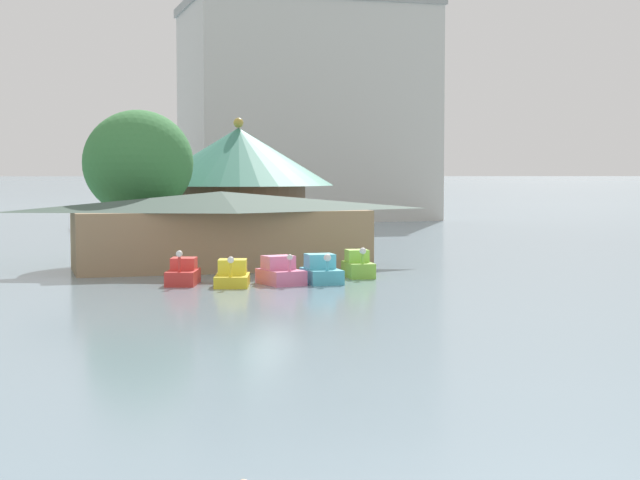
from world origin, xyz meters
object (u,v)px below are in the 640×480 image
(pedal_boat_cyan, at_px, (321,272))
(boathouse, at_px, (221,229))
(green_roof_pavilion, at_px, (239,179))
(pedal_boat_red, at_px, (183,274))
(pedal_boat_lime, at_px, (358,266))
(shoreline_tree_mid, at_px, (138,163))
(background_building_block, at_px, (305,111))
(pedal_boat_yellow, at_px, (232,276))
(pedal_boat_pink, at_px, (280,273))

(pedal_boat_cyan, height_order, boathouse, boathouse)
(boathouse, distance_m, green_roof_pavilion, 13.70)
(pedal_boat_red, relative_size, pedal_boat_lime, 1.16)
(pedal_boat_lime, height_order, shoreline_tree_mid, shoreline_tree_mid)
(pedal_boat_cyan, bearing_deg, boathouse, -158.23)
(shoreline_tree_mid, bearing_deg, pedal_boat_lime, -50.12)
(pedal_boat_red, xyz_separation_m, background_building_block, (24.63, 66.72, 11.97))
(pedal_boat_cyan, relative_size, boathouse, 0.15)
(pedal_boat_yellow, bearing_deg, green_roof_pavilion, -177.79)
(pedal_boat_red, height_order, background_building_block, background_building_block)
(pedal_boat_cyan, xyz_separation_m, background_building_block, (17.87, 68.01, 11.93))
(pedal_boat_pink, bearing_deg, shoreline_tree_mid, -170.98)
(background_building_block, bearing_deg, pedal_boat_yellow, -108.23)
(shoreline_tree_mid, bearing_deg, pedal_boat_yellow, -78.65)
(pedal_boat_lime, distance_m, shoreline_tree_mid, 16.75)
(pedal_boat_cyan, bearing_deg, background_building_block, 165.59)
(pedal_boat_red, distance_m, boathouse, 8.33)
(pedal_boat_red, distance_m, shoreline_tree_mid, 14.27)
(green_roof_pavilion, bearing_deg, pedal_boat_cyan, -90.82)
(pedal_boat_lime, bearing_deg, boathouse, -131.56)
(pedal_boat_cyan, bearing_deg, pedal_boat_pink, -91.37)
(pedal_boat_yellow, xyz_separation_m, boathouse, (1.12, 8.74, 1.82))
(pedal_boat_lime, bearing_deg, pedal_boat_cyan, -44.99)
(pedal_boat_red, xyz_separation_m, green_roof_pavilion, (7.07, 20.32, 4.51))
(pedal_boat_cyan, bearing_deg, shoreline_tree_mid, -152.37)
(pedal_boat_red, xyz_separation_m, pedal_boat_yellow, (2.22, -1.32, -0.03))
(pedal_boat_yellow, distance_m, shoreline_tree_mid, 15.76)
(pedal_boat_pink, bearing_deg, pedal_boat_yellow, -99.25)
(pedal_boat_cyan, bearing_deg, green_roof_pavilion, 179.49)
(pedal_boat_pink, bearing_deg, green_roof_pavilion, 162.21)
(boathouse, bearing_deg, pedal_boat_red, -114.25)
(pedal_boat_lime, bearing_deg, pedal_boat_yellow, -67.48)
(green_roof_pavilion, distance_m, shoreline_tree_mid, 10.63)
(pedal_boat_yellow, bearing_deg, pedal_boat_lime, 122.51)
(pedal_boat_lime, relative_size, green_roof_pavilion, 0.20)
(boathouse, height_order, green_roof_pavilion, green_roof_pavilion)
(background_building_block, bearing_deg, pedal_boat_cyan, -104.72)
(pedal_boat_red, xyz_separation_m, boathouse, (3.34, 7.42, 1.79))
(pedal_boat_red, relative_size, shoreline_tree_mid, 0.33)
(pedal_boat_red, xyz_separation_m, shoreline_tree_mid, (-0.68, 13.13, 5.55))
(green_roof_pavilion, xyz_separation_m, background_building_block, (17.56, 46.40, 7.46))
(pedal_boat_pink, height_order, pedal_boat_lime, pedal_boat_lime)
(pedal_boat_pink, xyz_separation_m, pedal_boat_lime, (4.80, 2.21, 0.03))
(green_roof_pavilion, relative_size, shoreline_tree_mid, 1.42)
(pedal_boat_pink, xyz_separation_m, green_roof_pavilion, (2.41, 21.55, 4.48))
(pedal_boat_pink, relative_size, boathouse, 0.16)
(pedal_boat_cyan, distance_m, green_roof_pavilion, 22.07)
(pedal_boat_red, bearing_deg, green_roof_pavilion, 178.18)
(pedal_boat_yellow, distance_m, boathouse, 9.00)
(pedal_boat_pink, bearing_deg, pedal_boat_red, -116.17)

